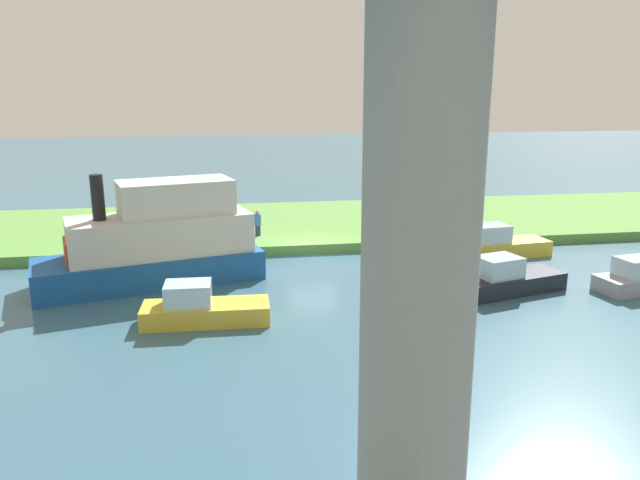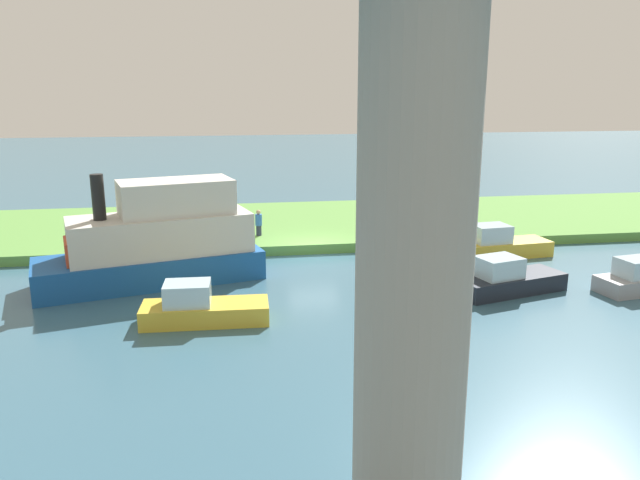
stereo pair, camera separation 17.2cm
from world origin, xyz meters
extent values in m
plane|color=#386075|center=(0.00, 0.00, 0.00)|extent=(160.00, 160.00, 0.00)
cube|color=#5B9342|center=(0.00, -6.00, 0.25)|extent=(80.00, 12.00, 0.50)
cylinder|color=#9E998E|center=(0.97, 19.38, 5.45)|extent=(2.14, 2.14, 10.89)
cylinder|color=#2D334C|center=(2.61, -2.49, 0.78)|extent=(0.29, 0.29, 0.55)
cylinder|color=blue|center=(2.61, -2.49, 1.35)|extent=(0.45, 0.45, 0.60)
sphere|color=tan|center=(2.61, -2.49, 1.77)|extent=(0.24, 0.24, 0.24)
cylinder|color=brown|center=(5.97, -1.67, 0.91)|extent=(0.20, 0.20, 0.82)
cube|color=#195199|center=(7.61, 3.41, 0.63)|extent=(9.90, 5.45, 1.25)
cube|color=beige|center=(7.11, 3.28, 2.09)|extent=(8.00, 4.66, 1.67)
cube|color=beige|center=(6.40, 3.09, 3.66)|extent=(5.16, 3.51, 1.46)
cylinder|color=black|center=(9.43, 3.89, 3.87)|extent=(0.52, 0.52, 1.88)
cube|color=#D84C2D|center=(10.04, 4.05, 1.72)|extent=(2.10, 2.25, 0.94)
cube|color=#1E232D|center=(-7.13, 7.04, 0.36)|extent=(4.95, 2.82, 0.73)
cube|color=silver|center=(-6.52, 7.20, 1.14)|extent=(1.97, 1.72, 0.83)
cube|color=gold|center=(5.17, 8.51, 0.35)|extent=(4.56, 1.75, 0.70)
cube|color=silver|center=(5.77, 8.49, 1.10)|extent=(1.66, 1.34, 0.80)
cube|color=silver|center=(-12.27, 7.83, 1.05)|extent=(1.71, 1.44, 0.76)
cube|color=gold|center=(-9.23, 1.68, 0.38)|extent=(5.02, 2.24, 0.76)
cube|color=silver|center=(-8.59, 1.75, 1.19)|extent=(1.89, 1.56, 0.87)
camera|label=1|loc=(4.49, 29.74, 8.23)|focal=34.67mm
camera|label=2|loc=(4.32, 29.77, 8.23)|focal=34.67mm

